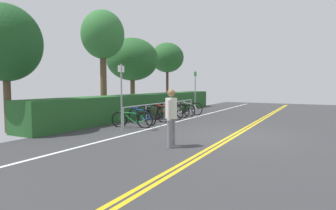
# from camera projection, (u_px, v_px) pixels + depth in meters

# --- Properties ---
(ground_plane) EXTENTS (36.19, 11.44, 0.05)m
(ground_plane) POSITION_uv_depth(u_px,v_px,m) (234.00, 136.00, 9.64)
(ground_plane) COLOR #353538
(centre_line_yellow_inner) EXTENTS (32.57, 0.10, 0.00)m
(centre_line_yellow_inner) POSITION_uv_depth(u_px,v_px,m) (237.00, 136.00, 9.60)
(centre_line_yellow_inner) COLOR gold
(centre_line_yellow_inner) RESTS_ON ground_plane
(centre_line_yellow_outer) EXTENTS (32.57, 0.10, 0.00)m
(centre_line_yellow_outer) POSITION_uv_depth(u_px,v_px,m) (232.00, 135.00, 9.68)
(centre_line_yellow_outer) COLOR gold
(centre_line_yellow_outer) RESTS_ON ground_plane
(bike_lane_stripe_white) EXTENTS (32.57, 0.12, 0.00)m
(bike_lane_stripe_white) POSITION_uv_depth(u_px,v_px,m) (151.00, 128.00, 11.19)
(bike_lane_stripe_white) COLOR white
(bike_lane_stripe_white) RESTS_ON ground_plane
(bike_rack) EXTENTS (6.58, 0.05, 0.84)m
(bike_rack) POSITION_uv_depth(u_px,v_px,m) (164.00, 107.00, 13.92)
(bike_rack) COLOR #9EA0A5
(bike_rack) RESTS_ON ground_plane
(bicycle_0) EXTENTS (0.62, 1.68, 0.69)m
(bicycle_0) POSITION_uv_depth(u_px,v_px,m) (132.00, 120.00, 11.40)
(bicycle_0) COLOR black
(bicycle_0) RESTS_ON ground_plane
(bicycle_1) EXTENTS (0.61, 1.73, 0.73)m
(bicycle_1) POSITION_uv_depth(u_px,v_px,m) (142.00, 116.00, 12.30)
(bicycle_1) COLOR black
(bicycle_1) RESTS_ON ground_plane
(bicycle_2) EXTENTS (0.46, 1.81, 0.78)m
(bicycle_2) POSITION_uv_depth(u_px,v_px,m) (154.00, 114.00, 13.12)
(bicycle_2) COLOR black
(bicycle_2) RESTS_ON ground_plane
(bicycle_3) EXTENTS (0.51, 1.79, 0.78)m
(bicycle_3) POSITION_uv_depth(u_px,v_px,m) (165.00, 112.00, 13.87)
(bicycle_3) COLOR black
(bicycle_3) RESTS_ON ground_plane
(bicycle_4) EXTENTS (0.57, 1.68, 0.77)m
(bicycle_4) POSITION_uv_depth(u_px,v_px,m) (173.00, 111.00, 14.78)
(bicycle_4) COLOR black
(bicycle_4) RESTS_ON ground_plane
(bicycle_5) EXTENTS (0.46, 1.68, 0.69)m
(bicycle_5) POSITION_uv_depth(u_px,v_px,m) (180.00, 110.00, 15.56)
(bicycle_5) COLOR black
(bicycle_5) RESTS_ON ground_plane
(bicycle_6) EXTENTS (0.46, 1.80, 0.75)m
(bicycle_6) POSITION_uv_depth(u_px,v_px,m) (189.00, 108.00, 16.41)
(bicycle_6) COLOR black
(bicycle_6) RESTS_ON ground_plane
(pedestrian) EXTENTS (0.49, 0.32, 1.59)m
(pedestrian) POSITION_uv_depth(u_px,v_px,m) (171.00, 114.00, 7.79)
(pedestrian) COLOR slate
(pedestrian) RESTS_ON ground_plane
(sign_post_near) EXTENTS (0.36, 0.06, 2.46)m
(sign_post_near) POSITION_uv_depth(u_px,v_px,m) (121.00, 91.00, 10.47)
(sign_post_near) COLOR gray
(sign_post_near) RESTS_ON ground_plane
(sign_post_far) EXTENTS (0.36, 0.06, 2.54)m
(sign_post_far) POSITION_uv_depth(u_px,v_px,m) (195.00, 88.00, 17.71)
(sign_post_far) COLOR gray
(sign_post_far) RESTS_ON ground_plane
(hedge_backdrop) EXTENTS (15.53, 1.33, 1.18)m
(hedge_backdrop) POSITION_uv_depth(u_px,v_px,m) (146.00, 104.00, 16.17)
(hedge_backdrop) COLOR #235626
(hedge_backdrop) RESTS_ON ground_plane
(tree_near_left) EXTENTS (2.50, 2.50, 4.53)m
(tree_near_left) POSITION_uv_depth(u_px,v_px,m) (5.00, 43.00, 10.03)
(tree_near_left) COLOR brown
(tree_near_left) RESTS_ON ground_plane
(tree_mid) EXTENTS (2.12, 2.12, 5.37)m
(tree_mid) POSITION_uv_depth(u_px,v_px,m) (103.00, 36.00, 14.11)
(tree_mid) COLOR brown
(tree_mid) RESTS_ON ground_plane
(tree_far_right) EXTENTS (3.27, 3.27, 4.64)m
(tree_far_right) POSITION_uv_depth(u_px,v_px,m) (132.00, 60.00, 18.11)
(tree_far_right) COLOR brown
(tree_far_right) RESTS_ON ground_plane
(tree_extra) EXTENTS (2.59, 2.59, 4.99)m
(tree_extra) POSITION_uv_depth(u_px,v_px,m) (167.00, 58.00, 22.53)
(tree_extra) COLOR #473323
(tree_extra) RESTS_ON ground_plane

